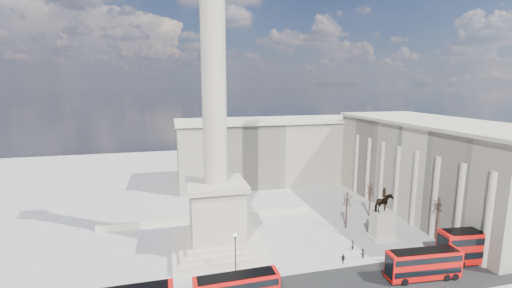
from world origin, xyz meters
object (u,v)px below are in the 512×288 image
Objects in this scene: red_bus_d at (481,245)px; pedestrian_standing at (362,253)px; victorian_lamp at (235,250)px; nelsons_column at (216,169)px; red_bus_c at (424,264)px; pedestrian_crossing at (343,259)px; pedestrian_walking at (353,245)px; equestrian_statue at (382,221)px.

red_bus_d is 8.34× the size of pedestrian_standing.
victorian_lamp reaches higher than red_bus_d.
red_bus_c is (25.43, -15.60, -10.79)m from nelsons_column.
red_bus_c is at bearing -178.60° from pedestrian_crossing.
red_bus_c is 6.20× the size of pedestrian_walking.
victorian_lamp is at bearing 168.38° from red_bus_c.
victorian_lamp is 3.97× the size of pedestrian_crossing.
pedestrian_crossing is at bearing -170.62° from pedestrian_walking.
pedestrian_walking reaches higher than pedestrian_standing.
nelsons_column reaches higher than equestrian_statue.
red_bus_d reaches higher than pedestrian_crossing.
red_bus_c is at bearing -98.53° from equestrian_statue.
victorian_lamp is 26.37m from equestrian_statue.
red_bus_c is 1.14× the size of equestrian_statue.
red_bus_d is at bearing -8.54° from victorian_lamp.
nelsons_column reaches higher than pedestrian_crossing.
pedestrian_walking is 1.07× the size of pedestrian_crossing.
equestrian_statue is at bearing 86.10° from red_bus_c.
pedestrian_standing is at bearing -0.34° from victorian_lamp.
pedestrian_walking is (20.43, -6.16, -12.10)m from nelsons_column.
pedestrian_crossing is at bearing -3.32° from victorian_lamp.
victorian_lamp is (-24.09, 7.02, 1.44)m from red_bus_c.
nelsons_column is 12.76m from victorian_lamp.
red_bus_c is 12.18m from equestrian_statue.
pedestrian_walking is at bearing 122.51° from red_bus_c.
pedestrian_walking is at bearing 160.28° from red_bus_d.
red_bus_c is at bearing 104.45° from pedestrian_standing.
pedestrian_crossing is at bearing 148.71° from red_bus_c.
pedestrian_walking is at bearing -98.57° from pedestrian_crossing.
nelsons_column is 8.23× the size of victorian_lamp.
red_bus_d is at bearing 13.42° from red_bus_c.
equestrian_statue reaches higher than red_bus_d.
pedestrian_walking is at bearing -107.73° from pedestrian_standing.
red_bus_c reaches higher than pedestrian_standing.
pedestrian_walking reaches higher than pedestrian_crossing.
red_bus_d is 35.66m from victorian_lamp.
nelsons_column is 30.48× the size of pedestrian_walking.
victorian_lamp reaches higher than red_bus_c.
pedestrian_standing is (19.22, -0.11, -2.81)m from victorian_lamp.
red_bus_d is at bearing -47.66° from equestrian_statue.
equestrian_statue is at bearing -163.29° from pedestrian_standing.
equestrian_statue reaches higher than victorian_lamp.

